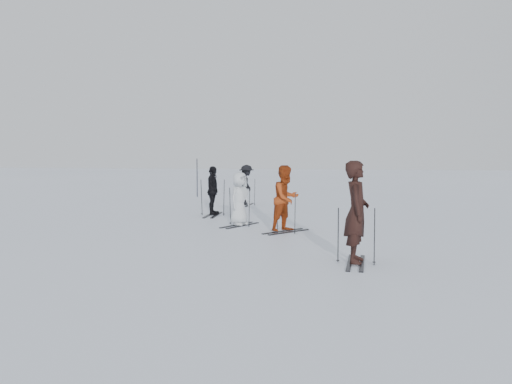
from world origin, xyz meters
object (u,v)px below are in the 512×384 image
at_px(skier_near_dark, 357,213).
at_px(skier_red, 286,199).
at_px(skier_uphill_far, 246,185).
at_px(skier_grey, 240,200).
at_px(piste_marker, 197,178).
at_px(skier_uphill_left, 213,191).

xyz_separation_m(skier_near_dark, skier_red, (-1.87, 3.76, -0.09)).
bearing_deg(skier_uphill_far, skier_grey, -170.37).
bearing_deg(skier_uphill_far, skier_near_dark, -157.80).
relative_size(skier_near_dark, skier_red, 1.10).
xyz_separation_m(skier_near_dark, skier_grey, (-3.41, 4.77, -0.21)).
bearing_deg(skier_uphill_far, piste_marker, 42.09).
height_order(skier_near_dark, skier_uphill_left, skier_near_dark).
relative_size(skier_grey, skier_uphill_left, 0.93).
relative_size(skier_red, piste_marker, 0.94).
bearing_deg(skier_red, skier_uphill_left, 80.39).
bearing_deg(piste_marker, skier_uphill_left, -68.77).
bearing_deg(skier_uphill_left, skier_uphill_far, -10.63).
height_order(skier_near_dark, skier_grey, skier_near_dark).
xyz_separation_m(skier_near_dark, piste_marker, (-7.80, 14.55, -0.03)).
xyz_separation_m(skier_red, skier_uphill_left, (-3.04, 3.36, -0.06)).
relative_size(skier_near_dark, skier_grey, 1.26).
relative_size(skier_uphill_far, piste_marker, 0.87).
bearing_deg(piste_marker, skier_near_dark, -61.82).
bearing_deg(skier_uphill_left, skier_red, -141.58).
bearing_deg(skier_grey, skier_red, -98.40).
distance_m(skier_red, piste_marker, 12.31).
distance_m(skier_uphill_left, piste_marker, 7.98).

